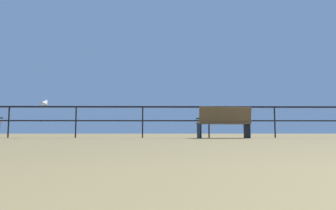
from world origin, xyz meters
name	(u,v)px	position (x,y,z in m)	size (l,w,h in m)	color
pier_railing	(209,114)	(0.00, 9.08, 0.72)	(24.58, 0.05, 0.98)	black
bench_near_left	(224,121)	(0.34, 8.45, 0.49)	(1.55, 0.79, 0.89)	brown
seagull_on_rail	(44,103)	(-5.08, 9.10, 1.07)	(0.17, 0.42, 0.20)	white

